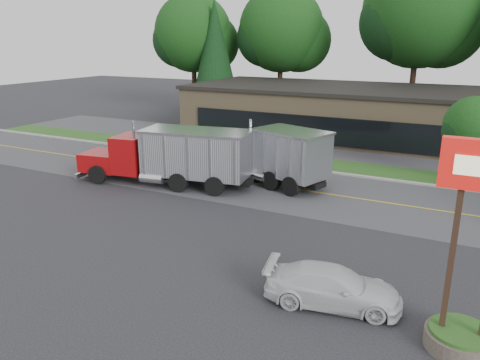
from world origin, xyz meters
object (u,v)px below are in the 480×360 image
(rally_car, at_px, (333,286))
(bilo_sign, at_px, (469,284))
(dump_truck_blue, at_px, (278,155))
(dump_truck_red, at_px, (174,155))

(rally_car, bearing_deg, bilo_sign, -109.48)
(dump_truck_blue, bearing_deg, bilo_sign, 149.92)
(bilo_sign, distance_m, dump_truck_blue, 15.95)
(rally_car, bearing_deg, dump_truck_blue, 19.94)
(bilo_sign, xyz_separation_m, dump_truck_red, (-15.85, 9.05, -0.21))
(dump_truck_blue, height_order, rally_car, dump_truck_blue)
(bilo_sign, height_order, dump_truck_blue, bilo_sign)
(dump_truck_red, height_order, rally_car, dump_truck_red)
(dump_truck_red, bearing_deg, bilo_sign, 141.02)
(dump_truck_blue, relative_size, rally_car, 1.69)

